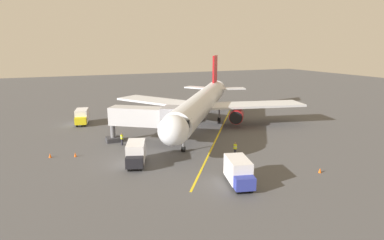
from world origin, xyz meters
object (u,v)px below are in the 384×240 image
Objects in this scene: box_truck_portside at (239,172)px; safety_cone_wing_port at (50,155)px; airplane at (202,103)px; box_truck_near_nose at (136,154)px; ground_crew_marshaller at (235,149)px; box_truck_starboard_side at (82,117)px; safety_cone_nose_right at (320,170)px; safety_cone_wing_starboard at (141,163)px; safety_cone_nose_left at (75,155)px; jet_bridge at (150,118)px; ground_crew_wing_walker at (122,139)px.

safety_cone_wing_port is (17.28, -15.99, -1.11)m from box_truck_portside.
airplane is 64.04× the size of safety_cone_wing_port.
ground_crew_marshaller is at bearing 172.72° from box_truck_near_nose.
box_truck_portside is 8.98× the size of safety_cone_wing_port.
box_truck_starboard_side is at bearing -27.05° from airplane.
box_truck_portside is (6.55, 23.06, -2.62)m from airplane.
safety_cone_wing_starboard is at bearing -29.40° from safety_cone_nose_right.
box_truck_starboard_side is at bearing -78.85° from safety_cone_wing_starboard.
box_truck_portside is (-8.08, 9.36, 0.00)m from box_truck_near_nose.
safety_cone_wing_port is at bearing -31.60° from safety_cone_nose_right.
ground_crew_marshaller is 12.33m from box_truck_near_nose.
airplane is 64.04× the size of safety_cone_nose_right.
safety_cone_nose_left is 3.00m from safety_cone_wing_port.
airplane is 3.37× the size of jet_bridge.
ground_crew_wing_walker reaches higher than safety_cone_wing_port.
safety_cone_nose_left is (6.30, 2.52, -0.61)m from ground_crew_wing_walker.
box_truck_portside is 1.01× the size of box_truck_starboard_side.
safety_cone_nose_left is at bearing -42.54° from box_truck_near_nose.
jet_bridge is at bearing 29.84° from airplane.
safety_cone_nose_right is 1.00× the size of safety_cone_wing_starboard.
airplane is 12.50m from jet_bridge.
ground_crew_marshaller is 15.72m from ground_crew_wing_walker.
box_truck_portside is (-4.29, 16.84, -2.38)m from jet_bridge.
box_truck_starboard_side is (16.35, -24.84, 0.50)m from ground_crew_marshaller.
safety_cone_nose_right is 19.94m from safety_cone_wing_starboard.
safety_cone_wing_port is at bearing -20.91° from ground_crew_marshaller.
safety_cone_nose_left and safety_cone_nose_right have the same top height.
box_truck_starboard_side is at bearing -69.49° from box_truck_portside.
safety_cone_nose_left is (14.39, -15.16, -1.11)m from box_truck_portside.
ground_crew_wing_walker is at bearing -158.22° from safety_cone_nose_left.
ground_crew_wing_walker is 3.11× the size of safety_cone_nose_left.
airplane reaches higher than jet_bridge.
safety_cone_nose_right is at bearing 97.79° from airplane.
box_truck_portside is (4.14, 7.80, 0.50)m from ground_crew_marshaller.
box_truck_portside is 9.88m from safety_cone_nose_right.
box_truck_portside is at bearing 62.04° from ground_crew_marshaller.
safety_cone_nose_left is 28.91m from safety_cone_nose_right.
safety_cone_wing_port is (23.83, 7.07, -3.73)m from airplane.
box_truck_starboard_side reaches higher than safety_cone_nose_left.
safety_cone_nose_left is 1.00× the size of safety_cone_wing_port.
box_truck_starboard_side is at bearing -106.93° from safety_cone_wing_port.
airplane is 25.14m from safety_cone_wing_port.
ground_crew_wing_walker is at bearing -45.72° from safety_cone_nose_right.
airplane is at bearing -82.21° from safety_cone_nose_right.
safety_cone_nose_right is 1.00× the size of safety_cone_wing_port.
box_truck_near_nose is (12.22, -1.56, 0.50)m from ground_crew_marshaller.
safety_cone_wing_starboard is at bearing 93.48° from ground_crew_wing_walker.
box_truck_near_nose is at bearing 137.46° from safety_cone_nose_left.
jet_bridge reaches higher than box_truck_near_nose.
ground_crew_marshaller reaches higher than safety_cone_nose_right.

